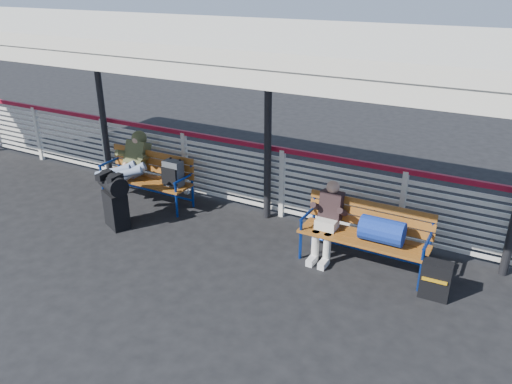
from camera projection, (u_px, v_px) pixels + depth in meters
The scene contains 9 objects.
ground at pixel (116, 235), 7.96m from camera, with size 60.00×60.00×0.00m, color black.
fence at pixel (185, 161), 9.22m from camera, with size 12.08×0.08×1.24m.
canopy at pixel (135, 32), 7.44m from camera, with size 12.60×3.60×3.16m.
luggage_stack at pixel (115, 198), 8.05m from camera, with size 0.64×0.52×0.93m.
bench_left at pixel (155, 173), 8.84m from camera, with size 1.80×0.56×0.92m.
bench_right at pixel (374, 230), 6.85m from camera, with size 1.80×0.56×0.92m.
traveler_man at pixel (126, 168), 8.66m from camera, with size 0.94×1.64×0.77m.
companion_person at pixel (328, 220), 7.14m from camera, with size 0.32×0.66×1.15m.
suitcase_side at pixel (436, 280), 6.33m from camera, with size 0.37×0.24×0.51m.
Camera 1 is at (5.34, -5.07, 3.81)m, focal length 35.00 mm.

